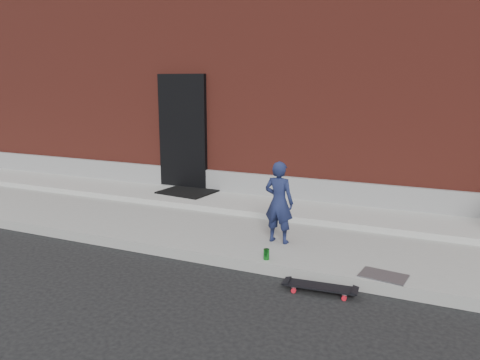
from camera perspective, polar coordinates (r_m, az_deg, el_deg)
The scene contains 9 objects.
ground at distance 6.10m, azimuth 0.22°, elevation -11.02°, with size 80.00×80.00×0.00m, color black.
sidewalk at distance 7.39m, azimuth 4.95°, elevation -6.29°, with size 20.00×3.00×0.15m, color gray.
apron at distance 8.17m, azimuth 7.04°, elevation -3.63°, with size 20.00×1.20×0.10m, color #999993.
building at distance 12.35m, azimuth 13.75°, elevation 12.15°, with size 20.00×8.10×5.00m.
child at distance 6.54m, azimuth 4.77°, elevation -2.72°, with size 0.42×0.28×1.16m, color #171E42.
skateboard at distance 5.56m, azimuth 9.72°, elevation -12.74°, with size 0.84×0.28×0.09m.
soda_can at distance 6.05m, azimuth 3.24°, elevation -9.03°, with size 0.08×0.08×0.14m, color #187A23.
doormat at distance 9.21m, azimuth -6.45°, elevation -1.43°, with size 0.99×0.80×0.03m, color black.
utility_plate at distance 5.81m, azimuth 17.09°, elevation -11.10°, with size 0.52×0.33×0.02m, color #5C5C62.
Camera 1 is at (2.27, -5.14, 2.38)m, focal length 35.00 mm.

